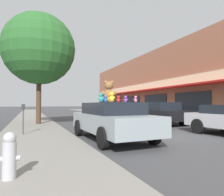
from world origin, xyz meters
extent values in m
plane|color=#424244|center=(0.00, 0.00, 0.00)|extent=(260.00, 260.00, 0.00)
cube|color=gray|center=(-5.33, 0.00, 0.06)|extent=(2.92, 90.00, 0.12)
cube|color=#9E6047|center=(13.06, 10.71, 3.63)|extent=(12.53, 36.05, 7.27)
cube|color=red|center=(6.19, 10.71, 2.91)|extent=(1.20, 30.28, 0.12)
cube|color=beige|center=(6.74, 10.71, 3.46)|extent=(0.08, 28.84, 0.70)
cube|color=black|center=(6.75, 5.56, 1.40)|extent=(0.06, 3.91, 2.00)
cube|color=black|center=(6.75, 10.71, 1.40)|extent=(0.06, 3.91, 2.00)
cube|color=black|center=(6.75, 15.86, 1.40)|extent=(0.06, 3.91, 2.00)
cube|color=black|center=(6.75, 21.01, 1.40)|extent=(0.06, 3.91, 2.00)
cube|color=black|center=(6.75, 26.16, 1.40)|extent=(0.06, 3.91, 2.00)
cube|color=#8C999E|center=(-2.61, 0.15, 0.68)|extent=(2.04, 4.73, 0.65)
cube|color=black|center=(-2.61, 0.15, 1.22)|extent=(1.75, 2.62, 0.45)
cylinder|color=black|center=(-3.59, 1.58, 0.35)|extent=(0.22, 0.70, 0.70)
cylinder|color=black|center=(-1.71, 1.63, 0.35)|extent=(0.22, 0.70, 0.70)
cylinder|color=black|center=(-3.50, -1.32, 0.35)|extent=(0.22, 0.70, 0.70)
cylinder|color=black|center=(-1.63, -1.27, 0.35)|extent=(0.22, 0.70, 0.70)
ellipsoid|color=olive|center=(-2.61, 0.43, 1.73)|extent=(0.50, 0.45, 0.56)
sphere|color=olive|center=(-2.61, 0.43, 2.14)|extent=(0.42, 0.42, 0.35)
sphere|color=olive|center=(-2.49, 0.40, 2.28)|extent=(0.18, 0.18, 0.15)
sphere|color=olive|center=(-2.74, 0.46, 2.28)|extent=(0.18, 0.18, 0.15)
sphere|color=tan|center=(-2.58, 0.58, 2.12)|extent=(0.16, 0.16, 0.13)
sphere|color=olive|center=(-2.39, 0.41, 1.82)|extent=(0.25, 0.25, 0.20)
sphere|color=olive|center=(-2.83, 0.51, 1.82)|extent=(0.25, 0.25, 0.20)
ellipsoid|color=yellow|center=(-2.96, -0.72, 1.56)|extent=(0.21, 0.22, 0.23)
sphere|color=yellow|center=(-2.96, -0.72, 1.74)|extent=(0.19, 0.19, 0.15)
sphere|color=yellow|center=(-2.94, -0.77, 1.79)|extent=(0.08, 0.08, 0.06)
sphere|color=yellow|center=(-2.98, -0.67, 1.79)|extent=(0.08, 0.08, 0.06)
sphere|color=#FFFF4D|center=(-2.90, -0.70, 1.73)|extent=(0.07, 0.07, 0.06)
sphere|color=yellow|center=(-2.91, -0.80, 1.60)|extent=(0.11, 0.11, 0.09)
sphere|color=yellow|center=(-2.99, -0.63, 1.60)|extent=(0.11, 0.11, 0.09)
ellipsoid|color=green|center=(-2.23, 1.26, 1.56)|extent=(0.22, 0.21, 0.22)
sphere|color=green|center=(-2.23, 1.26, 1.72)|extent=(0.19, 0.19, 0.14)
sphere|color=green|center=(-2.19, 1.23, 1.77)|extent=(0.08, 0.08, 0.06)
sphere|color=green|center=(-2.27, 1.29, 1.77)|extent=(0.08, 0.08, 0.06)
sphere|color=#5ADA6D|center=(-2.19, 1.31, 1.71)|extent=(0.07, 0.07, 0.05)
sphere|color=green|center=(-2.15, 1.22, 1.59)|extent=(0.11, 0.11, 0.08)
sphere|color=green|center=(-2.29, 1.32, 1.59)|extent=(0.11, 0.11, 0.08)
ellipsoid|color=red|center=(-2.33, 0.13, 1.53)|extent=(0.14, 0.13, 0.17)
sphere|color=red|center=(-2.33, 0.13, 1.66)|extent=(0.12, 0.12, 0.11)
sphere|color=red|center=(-2.29, 0.13, 1.70)|extent=(0.05, 0.05, 0.05)
sphere|color=red|center=(-2.36, 0.12, 1.70)|extent=(0.05, 0.05, 0.05)
sphere|color=#FF4741|center=(-2.33, 0.17, 1.65)|extent=(0.05, 0.05, 0.04)
sphere|color=red|center=(-2.26, 0.14, 1.56)|extent=(0.07, 0.07, 0.06)
sphere|color=red|center=(-2.40, 0.13, 1.56)|extent=(0.07, 0.07, 0.06)
ellipsoid|color=pink|center=(-1.93, -0.56, 1.53)|extent=(0.14, 0.13, 0.16)
sphere|color=pink|center=(-1.93, -0.56, 1.64)|extent=(0.12, 0.12, 0.10)
sphere|color=pink|center=(-1.90, -0.55, 1.68)|extent=(0.05, 0.05, 0.04)
sphere|color=pink|center=(-1.96, -0.57, 1.68)|extent=(0.05, 0.05, 0.04)
sphere|color=#FFA3DA|center=(-1.94, -0.52, 1.63)|extent=(0.05, 0.05, 0.04)
sphere|color=pink|center=(-1.87, -0.53, 1.55)|extent=(0.07, 0.07, 0.06)
sphere|color=pink|center=(-1.99, -0.57, 1.55)|extent=(0.07, 0.07, 0.06)
ellipsoid|color=teal|center=(-3.28, -0.50, 1.55)|extent=(0.20, 0.21, 0.21)
sphere|color=teal|center=(-3.28, -0.50, 1.71)|extent=(0.19, 0.19, 0.13)
sphere|color=teal|center=(-3.26, -0.54, 1.76)|extent=(0.08, 0.08, 0.06)
sphere|color=teal|center=(-3.31, -0.46, 1.76)|extent=(0.08, 0.08, 0.06)
sphere|color=#47CDC6|center=(-3.24, -0.47, 1.70)|extent=(0.07, 0.07, 0.05)
sphere|color=teal|center=(-3.23, -0.56, 1.59)|extent=(0.11, 0.11, 0.08)
sphere|color=teal|center=(-3.32, -0.42, 1.59)|extent=(0.11, 0.11, 0.08)
ellipsoid|color=orange|center=(-2.80, -0.13, 1.56)|extent=(0.21, 0.20, 0.22)
sphere|color=orange|center=(-2.80, -0.13, 1.72)|extent=(0.18, 0.18, 0.14)
sphere|color=orange|center=(-2.75, -0.15, 1.78)|extent=(0.08, 0.08, 0.06)
sphere|color=orange|center=(-2.84, -0.11, 1.78)|extent=(0.08, 0.08, 0.06)
sphere|color=#FFBA41|center=(-2.78, -0.08, 1.71)|extent=(0.07, 0.07, 0.05)
sphere|color=orange|center=(-2.71, -0.15, 1.60)|extent=(0.10, 0.10, 0.08)
sphere|color=orange|center=(-2.88, -0.09, 1.60)|extent=(0.10, 0.10, 0.08)
ellipsoid|color=beige|center=(-2.80, 0.99, 1.53)|extent=(0.15, 0.15, 0.16)
sphere|color=beige|center=(-2.80, 0.99, 1.64)|extent=(0.13, 0.13, 0.10)
sphere|color=beige|center=(-2.78, 1.02, 1.68)|extent=(0.06, 0.06, 0.04)
sphere|color=beige|center=(-2.81, 0.96, 1.68)|extent=(0.06, 0.06, 0.04)
sphere|color=white|center=(-2.83, 1.01, 1.63)|extent=(0.05, 0.05, 0.04)
sphere|color=beige|center=(-2.77, 1.05, 1.55)|extent=(0.08, 0.08, 0.06)
sphere|color=beige|center=(-2.84, 0.94, 1.55)|extent=(0.08, 0.08, 0.06)
ellipsoid|color=purple|center=(-1.99, 0.16, 1.54)|extent=(0.17, 0.18, 0.18)
sphere|color=purple|center=(-1.99, 0.16, 1.67)|extent=(0.15, 0.15, 0.11)
sphere|color=purple|center=(-1.97, 0.13, 1.71)|extent=(0.06, 0.06, 0.05)
sphere|color=purple|center=(-2.01, 0.19, 1.71)|extent=(0.06, 0.06, 0.05)
sphere|color=#BA67ED|center=(-1.95, 0.18, 1.66)|extent=(0.06, 0.06, 0.04)
sphere|color=purple|center=(-1.94, 0.10, 1.57)|extent=(0.09, 0.09, 0.06)
sphere|color=purple|center=(-2.02, 0.22, 1.57)|extent=(0.09, 0.09, 0.06)
ellipsoid|color=blue|center=(-2.96, -0.14, 1.53)|extent=(0.15, 0.14, 0.17)
sphere|color=blue|center=(-2.96, -0.14, 1.65)|extent=(0.13, 0.13, 0.11)
sphere|color=blue|center=(-2.93, -0.13, 1.69)|extent=(0.05, 0.05, 0.04)
sphere|color=blue|center=(-3.00, -0.15, 1.69)|extent=(0.05, 0.05, 0.04)
sphere|color=#548DFF|center=(-2.98, -0.09, 1.65)|extent=(0.05, 0.05, 0.04)
sphere|color=blue|center=(-2.90, -0.11, 1.56)|extent=(0.08, 0.08, 0.06)
sphere|color=blue|center=(-3.03, -0.15, 1.56)|extent=(0.08, 0.08, 0.06)
cylinder|color=black|center=(1.76, 0.06, 0.35)|extent=(0.20, 0.70, 0.70)
cube|color=black|center=(2.67, 4.38, 0.67)|extent=(1.90, 4.24, 0.64)
cube|color=black|center=(2.67, 4.38, 1.25)|extent=(1.68, 2.64, 0.54)
cylinder|color=black|center=(1.74, 5.70, 0.35)|extent=(0.20, 0.70, 0.70)
cylinder|color=black|center=(3.61, 5.70, 0.35)|extent=(0.20, 0.70, 0.70)
cylinder|color=black|center=(1.74, 3.07, 0.35)|extent=(0.20, 0.70, 0.70)
cylinder|color=black|center=(3.61, 3.07, 0.35)|extent=(0.20, 0.70, 0.70)
cylinder|color=#473323|center=(-5.02, 6.72, 1.58)|extent=(0.31, 0.31, 2.91)
sphere|color=#286028|center=(-5.02, 6.72, 5.01)|extent=(4.65, 4.65, 4.65)
cylinder|color=#B2B2B7|center=(-5.91, -3.28, 0.43)|extent=(0.22, 0.22, 0.62)
sphere|color=#B2B2B7|center=(-5.91, -3.28, 0.81)|extent=(0.21, 0.21, 0.21)
cylinder|color=#B2B2B7|center=(-6.02, -3.28, 0.46)|extent=(0.10, 0.09, 0.09)
cylinder|color=#B2B2B7|center=(-5.79, -3.28, 0.46)|extent=(0.10, 0.09, 0.09)
cylinder|color=#4C4C51|center=(-5.83, 2.15, 0.65)|extent=(0.06, 0.06, 1.05)
cube|color=#2D2D33|center=(-5.83, 2.15, 1.28)|extent=(0.14, 0.10, 0.22)
camera|label=1|loc=(-5.61, -7.09, 1.38)|focal=32.00mm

